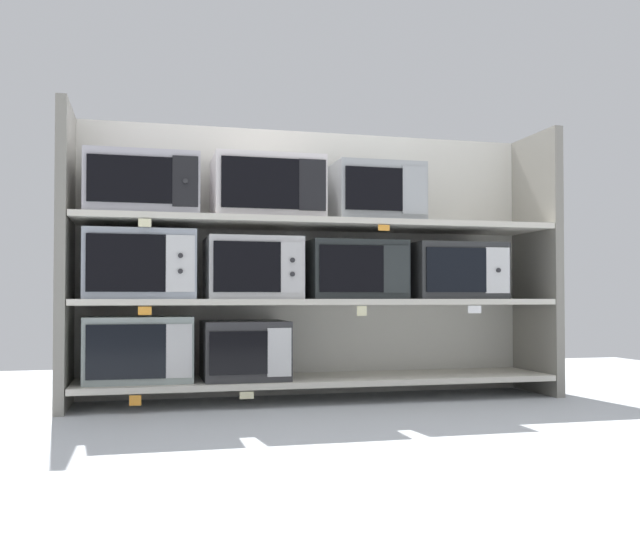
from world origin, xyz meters
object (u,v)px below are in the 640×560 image
(microwave_6, at_px, (142,186))
(microwave_7, at_px, (267,189))
(microwave_8, at_px, (376,194))
(microwave_5, at_px, (452,271))
(microwave_3, at_px, (252,269))
(microwave_1, at_px, (244,350))
(microwave_0, at_px, (139,349))
(microwave_2, at_px, (140,265))
(microwave_4, at_px, (354,270))

(microwave_6, bearing_deg, microwave_7, -0.02)
(microwave_7, xyz_separation_m, microwave_8, (0.59, 0.00, -0.00))
(microwave_5, bearing_deg, microwave_3, -179.99)
(microwave_3, bearing_deg, microwave_1, 179.38)
(microwave_5, bearing_deg, microwave_0, -180.00)
(microwave_7, bearing_deg, microwave_0, -179.99)
(microwave_2, height_order, microwave_5, microwave_2)
(microwave_4, relative_size, microwave_7, 0.91)
(microwave_4, height_order, microwave_5, microwave_4)
(microwave_1, height_order, microwave_3, microwave_3)
(microwave_2, relative_size, microwave_8, 1.12)
(microwave_4, bearing_deg, microwave_5, 0.00)
(microwave_6, xyz_separation_m, microwave_8, (1.22, 0.00, 0.01))
(microwave_5, bearing_deg, microwave_2, -179.99)
(microwave_4, bearing_deg, microwave_0, -179.99)
(microwave_3, relative_size, microwave_6, 0.87)
(microwave_1, bearing_deg, microwave_7, -0.17)
(microwave_0, height_order, microwave_3, microwave_3)
(microwave_1, height_order, microwave_6, microwave_6)
(microwave_4, height_order, microwave_8, microwave_8)
(microwave_5, distance_m, microwave_8, 0.61)
(microwave_0, bearing_deg, microwave_5, 0.00)
(microwave_4, bearing_deg, microwave_2, -179.99)
(microwave_0, bearing_deg, microwave_1, 0.05)
(microwave_2, height_order, microwave_3, microwave_2)
(microwave_8, bearing_deg, microwave_0, -179.98)
(microwave_0, bearing_deg, microwave_3, 0.00)
(microwave_2, bearing_deg, microwave_3, 0.00)
(microwave_0, xyz_separation_m, microwave_4, (1.11, 0.00, 0.40))
(microwave_6, distance_m, microwave_7, 0.63)
(microwave_0, relative_size, microwave_6, 0.96)
(microwave_1, distance_m, microwave_5, 1.22)
(microwave_1, height_order, microwave_7, microwave_7)
(microwave_3, height_order, microwave_7, microwave_7)
(microwave_8, bearing_deg, microwave_2, -179.98)
(microwave_4, distance_m, microwave_6, 1.18)
(microwave_5, xyz_separation_m, microwave_6, (-1.67, 0.00, 0.41))
(microwave_6, xyz_separation_m, microwave_7, (0.63, -0.00, 0.01))
(microwave_3, distance_m, microwave_5, 1.11)
(microwave_0, relative_size, microwave_3, 1.10)
(microwave_5, height_order, microwave_6, microwave_6)
(microwave_1, xyz_separation_m, microwave_4, (0.59, -0.00, 0.42))
(microwave_3, height_order, microwave_8, microwave_8)
(microwave_3, xyz_separation_m, microwave_4, (0.55, 0.00, -0.00))
(microwave_8, bearing_deg, microwave_3, -179.97)
(microwave_0, relative_size, microwave_5, 1.03)
(microwave_3, bearing_deg, microwave_8, 0.03)
(microwave_2, bearing_deg, microwave_6, 2.39)
(microwave_5, bearing_deg, microwave_6, 180.00)
(microwave_5, xyz_separation_m, microwave_7, (-1.04, -0.00, 0.42))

